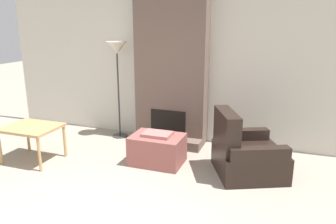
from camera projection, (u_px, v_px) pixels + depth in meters
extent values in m
cube|color=beige|center=(175.00, 69.00, 5.89)|extent=(6.86, 0.06, 2.60)
cube|color=brown|center=(171.00, 70.00, 5.71)|extent=(1.26, 0.34, 2.60)
cube|color=brown|center=(165.00, 142.00, 5.76)|extent=(1.26, 0.26, 0.16)
cube|color=black|center=(168.00, 123.00, 5.79)|extent=(0.64, 0.02, 0.46)
cube|color=#8C4C47|center=(157.00, 149.00, 5.02)|extent=(0.78, 0.57, 0.45)
cube|color=#A56660|center=(157.00, 134.00, 4.95)|extent=(0.43, 0.31, 0.05)
cube|color=black|center=(249.00, 161.00, 4.68)|extent=(1.19, 1.20, 0.38)
cube|color=black|center=(226.00, 144.00, 4.58)|extent=(0.49, 0.76, 0.93)
cube|color=black|center=(258.00, 167.00, 4.30)|extent=(0.80, 0.48, 0.54)
cube|color=black|center=(241.00, 146.00, 5.02)|extent=(0.80, 0.48, 0.54)
cube|color=tan|center=(31.00, 128.00, 5.04)|extent=(0.82, 0.67, 0.04)
cylinder|color=tan|center=(0.00, 148.00, 4.97)|extent=(0.04, 0.04, 0.52)
cylinder|color=tan|center=(39.00, 155.00, 4.73)|extent=(0.04, 0.04, 0.52)
cylinder|color=tan|center=(28.00, 136.00, 5.50)|extent=(0.04, 0.04, 0.52)
cylinder|color=tan|center=(65.00, 141.00, 5.26)|extent=(0.04, 0.04, 0.52)
cylinder|color=#333333|center=(120.00, 136.00, 6.26)|extent=(0.29, 0.29, 0.02)
cylinder|color=#333333|center=(119.00, 96.00, 6.05)|extent=(0.03, 0.03, 1.55)
cone|color=beige|center=(117.00, 48.00, 5.82)|extent=(0.38, 0.38, 0.21)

